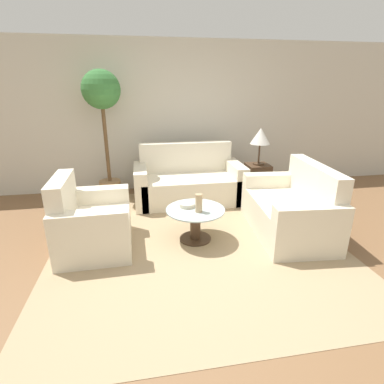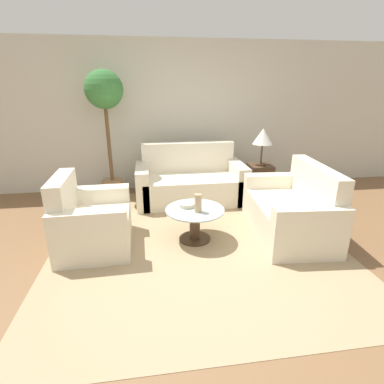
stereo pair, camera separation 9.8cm
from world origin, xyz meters
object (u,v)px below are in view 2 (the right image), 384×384
at_px(table_lamp, 263,137).
at_px(bowl, 187,205).
at_px(loveseat, 293,212).
at_px(potted_plant, 106,107).
at_px(sofa_main, 190,183).
at_px(armchair, 89,224).
at_px(vase, 198,203).
at_px(coffee_table, 195,220).

height_order(table_lamp, bowl, table_lamp).
bearing_deg(loveseat, potted_plant, -120.03).
xyz_separation_m(table_lamp, bowl, (-1.40, -1.21, -0.61)).
distance_m(sofa_main, table_lamp, 1.40).
bearing_deg(armchair, potted_plant, -4.84).
xyz_separation_m(sofa_main, table_lamp, (1.17, -0.13, 0.76)).
xyz_separation_m(loveseat, bowl, (-1.38, 0.09, 0.15)).
height_order(table_lamp, potted_plant, potted_plant).
distance_m(sofa_main, vase, 1.54).
relative_size(sofa_main, loveseat, 1.17).
height_order(sofa_main, armchair, sofa_main).
bearing_deg(loveseat, vase, -81.43).
bearing_deg(potted_plant, coffee_table, -55.50).
bearing_deg(potted_plant, vase, -56.38).
relative_size(potted_plant, bowl, 10.85).
height_order(vase, bowl, vase).
bearing_deg(bowl, table_lamp, 40.76).
relative_size(sofa_main, coffee_table, 2.44).
bearing_deg(potted_plant, loveseat, -34.68).
bearing_deg(loveseat, table_lamp, -176.16).
bearing_deg(vase, armchair, 175.44).
height_order(loveseat, vase, loveseat).
distance_m(sofa_main, potted_plant, 1.81).
distance_m(coffee_table, bowl, 0.21).
bearing_deg(table_lamp, sofa_main, 173.81).
height_order(loveseat, coffee_table, loveseat).
bearing_deg(armchair, sofa_main, -46.36).
relative_size(loveseat, potted_plant, 0.73).
bearing_deg(table_lamp, bowl, -139.24).
height_order(sofa_main, coffee_table, sofa_main).
bearing_deg(sofa_main, loveseat, -50.98).
bearing_deg(potted_plant, sofa_main, -11.98).
relative_size(loveseat, table_lamp, 2.51).
bearing_deg(vase, coffee_table, 103.94).
relative_size(table_lamp, vase, 2.69).
xyz_separation_m(sofa_main, vase, (-0.12, -1.51, 0.23)).
xyz_separation_m(loveseat, table_lamp, (0.02, 1.30, 0.76)).
bearing_deg(sofa_main, potted_plant, 168.02).
height_order(sofa_main, potted_plant, potted_plant).
bearing_deg(bowl, vase, -57.31).
distance_m(loveseat, vase, 1.30).
height_order(sofa_main, bowl, sofa_main).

